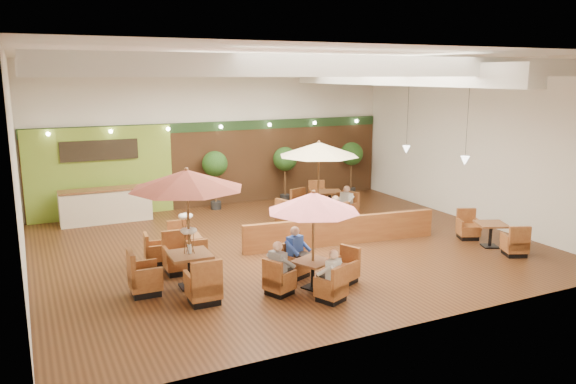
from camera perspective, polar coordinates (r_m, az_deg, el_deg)
room at (r=17.23m, az=-1.19°, el=7.37°), size 14.04×14.00×5.52m
service_counter at (r=20.16m, az=-18.00°, el=-1.32°), size 3.00×0.75×1.18m
booth_divider at (r=16.80m, az=5.46°, el=-3.93°), size 6.06×0.89×0.84m
table_0 at (r=13.17m, az=-10.48°, el=-1.16°), size 2.76×2.83×2.90m
table_1 at (r=13.02m, az=2.58°, el=-2.98°), size 2.48×2.48×2.38m
table_2 at (r=18.43m, az=3.13°, el=2.35°), size 2.98×2.98×2.88m
table_3 at (r=15.57m, az=-11.03°, el=-5.30°), size 1.57×2.30×1.45m
table_4 at (r=17.54m, az=19.87°, el=-4.17°), size 1.07×2.60×0.91m
table_5 at (r=20.85m, az=4.26°, el=-0.96°), size 1.09×2.71×0.95m
topiary_0 at (r=21.02m, az=-7.44°, el=2.63°), size 0.95×0.95×2.20m
topiary_1 at (r=22.08m, az=-0.30°, el=3.15°), size 0.94×0.94×2.19m
topiary_2 at (r=23.53m, az=6.47°, el=3.67°), size 0.96×0.96×2.22m
diner_0 at (r=12.56m, az=4.43°, el=-7.87°), size 0.43×0.42×0.75m
diner_1 at (r=14.00m, az=0.86°, el=-5.62°), size 0.46×0.43×0.83m
diner_2 at (r=12.90m, az=-0.88°, el=-7.18°), size 0.42×0.45×0.82m
diner_3 at (r=17.77m, az=4.72°, el=-1.91°), size 0.43×0.38×0.80m
diner_4 at (r=19.17m, az=5.86°, el=-0.88°), size 0.40×0.45×0.83m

